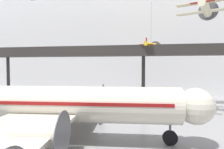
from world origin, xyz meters
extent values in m
cube|color=white|center=(0.00, 39.30, 12.78)|extent=(140.00, 3.00, 25.55)
cube|color=#2D2B28|center=(0.00, 27.89, 9.40)|extent=(110.00, 3.20, 0.90)
cube|color=#2D2B28|center=(0.00, 26.35, 10.40)|extent=(110.00, 0.12, 1.10)
cylinder|color=#2D2B28|center=(-30.25, 28.85, 4.47)|extent=(0.70, 0.70, 8.95)
cylinder|color=#2D2B28|center=(0.00, 28.85, 4.47)|extent=(0.70, 0.70, 8.95)
cylinder|color=beige|center=(-8.74, 5.73, 3.50)|extent=(25.60, 5.66, 3.26)
sphere|color=beige|center=(5.16, 7.06, 3.50)|extent=(3.20, 3.20, 3.20)
cube|color=maroon|center=(-8.74, 5.73, 3.82)|extent=(23.85, 5.56, 0.29)
cube|color=beige|center=(-8.78, 15.53, 2.76)|extent=(7.43, 16.74, 0.28)
cylinder|color=beige|center=(-6.68, 12.14, 2.81)|extent=(3.09, 1.84, 1.57)
cylinder|color=#4C4C51|center=(-5.06, 12.29, 2.81)|extent=(0.34, 2.97, 2.98)
cylinder|color=beige|center=(-7.20, 17.64, 2.81)|extent=(3.09, 1.84, 1.57)
cylinder|color=#4C4C51|center=(-5.58, 17.79, 2.81)|extent=(0.34, 2.97, 2.98)
cylinder|color=beige|center=(-5.50, -0.17, 2.81)|extent=(3.09, 1.84, 1.57)
cylinder|color=#4C4C51|center=(-3.88, -0.01, 2.81)|extent=(0.34, 2.97, 2.98)
cylinder|color=#4C4C51|center=(3.03, 6.86, 1.26)|extent=(0.20, 0.20, 1.21)
cylinder|color=black|center=(3.03, 6.86, 0.65)|extent=(1.33, 0.50, 1.30)
cylinder|color=#4C4C51|center=(-8.69, 8.36, 1.26)|extent=(0.20, 0.20, 1.21)
cylinder|color=black|center=(-8.69, 8.36, 0.65)|extent=(1.33, 0.50, 1.30)
cylinder|color=#4C4C51|center=(-8.19, 3.17, 1.26)|extent=(0.20, 0.20, 1.21)
cylinder|color=black|center=(-8.19, 3.17, 0.65)|extent=(1.33, 0.50, 1.30)
cylinder|color=beige|center=(8.84, 19.19, 15.16)|extent=(3.07, 5.49, 1.60)
cone|color=maroon|center=(9.89, 21.81, 15.42)|extent=(1.27, 1.20, 1.01)
cylinder|color=#4C4C51|center=(9.97, 21.99, 15.44)|extent=(2.71, 1.12, 2.91)
cone|color=beige|center=(7.87, 16.75, 14.93)|extent=(1.45, 1.77, 1.08)
cube|color=beige|center=(8.97, 19.49, 16.06)|extent=(8.06, 4.25, 0.10)
cube|color=beige|center=(8.97, 19.49, 14.72)|extent=(8.06, 4.25, 0.10)
cube|color=maroon|center=(7.75, 16.44, 15.16)|extent=(2.94, 1.69, 0.06)
cylinder|color=yellow|center=(1.45, 28.70, 10.98)|extent=(2.53, 4.98, 1.35)
cone|color=red|center=(2.26, 31.11, 10.80)|extent=(1.12, 1.05, 0.91)
cylinder|color=#4C4C51|center=(2.32, 31.28, 10.79)|extent=(2.49, 0.87, 2.62)
cone|color=yellow|center=(0.69, 26.45, 11.15)|extent=(1.25, 1.56, 0.95)
cube|color=yellow|center=(1.54, 28.98, 10.68)|extent=(7.34, 3.47, 0.10)
cube|color=red|center=(0.59, 26.17, 11.59)|extent=(0.25, 0.58, 1.21)
cube|color=red|center=(0.59, 26.17, 10.98)|extent=(2.67, 1.40, 0.06)
cylinder|color=slate|center=(1.45, 28.70, 15.47)|extent=(0.04, 0.04, 7.96)
camera|label=1|loc=(1.21, -11.09, 6.97)|focal=32.00mm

